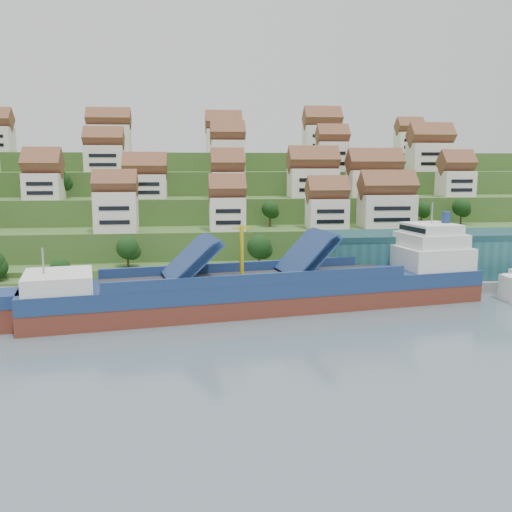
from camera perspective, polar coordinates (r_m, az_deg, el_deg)
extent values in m
plane|color=slate|center=(108.58, -2.11, -5.40)|extent=(300.00, 300.00, 0.00)
cube|color=gray|center=(125.83, 6.45, -2.91)|extent=(180.00, 14.00, 2.20)
cube|color=#2D4C1E|center=(192.61, -4.19, 1.59)|extent=(260.00, 128.00, 4.00)
cube|color=#2D4C1E|center=(197.15, -4.27, 2.79)|extent=(260.00, 118.00, 11.00)
cube|color=#2D4C1E|center=(204.75, -4.38, 4.01)|extent=(260.00, 102.00, 18.00)
cube|color=#2D4C1E|center=(212.44, -4.48, 5.14)|extent=(260.00, 86.00, 25.00)
cube|color=#2D4C1E|center=(221.24, -4.59, 6.08)|extent=(260.00, 68.00, 31.00)
cube|color=silver|center=(142.25, -13.82, 4.29)|extent=(10.08, 7.03, 9.73)
cube|color=silver|center=(142.47, -2.89, 4.24)|extent=(8.71, 7.62, 8.19)
cube|color=silver|center=(147.50, 7.10, 4.23)|extent=(9.94, 7.73, 7.57)
cube|color=silver|center=(152.69, 12.93, 4.41)|extent=(13.70, 8.26, 8.50)
cube|color=silver|center=(163.19, -20.45, 6.55)|extent=(9.50, 8.98, 6.93)
cube|color=silver|center=(160.40, -10.99, 6.85)|extent=(11.40, 7.90, 6.54)
cube|color=silver|center=(158.32, -2.86, 7.09)|extent=(8.69, 8.56, 7.18)
cube|color=silver|center=(164.11, 5.70, 7.28)|extent=(13.55, 8.36, 8.07)
cube|color=silver|center=(168.66, 11.72, 7.11)|extent=(15.02, 8.18, 7.58)
cube|color=silver|center=(176.94, 19.32, 6.83)|extent=(9.09, 8.04, 7.36)
cube|color=silver|center=(177.08, -14.92, 9.37)|extent=(11.13, 7.30, 7.74)
cube|color=silver|center=(176.05, -2.84, 9.94)|extent=(9.99, 7.79, 9.44)
cube|color=silver|center=(179.16, 7.62, 9.79)|extent=(9.25, 7.14, 9.01)
cube|color=silver|center=(190.94, 16.99, 9.40)|extent=(13.16, 8.47, 8.76)
cube|color=silver|center=(196.18, -14.45, 11.25)|extent=(13.51, 7.51, 8.83)
cube|color=silver|center=(193.04, -3.24, 11.38)|extent=(11.48, 8.15, 7.65)
cube|color=silver|center=(200.49, 6.62, 11.48)|extent=(12.17, 8.73, 9.20)
cube|color=silver|center=(212.35, 15.06, 10.85)|extent=(9.03, 7.05, 7.36)
ellipsoid|color=#153712|center=(133.25, 0.32, 0.94)|extent=(5.70, 5.70, 5.70)
ellipsoid|color=#153712|center=(133.14, -12.72, 0.81)|extent=(5.22, 5.22, 5.22)
ellipsoid|color=#153712|center=(161.06, 16.25, 4.54)|extent=(4.40, 4.40, 4.40)
ellipsoid|color=#153712|center=(165.74, 19.85, 4.62)|extent=(4.94, 4.94, 4.94)
ellipsoid|color=#153712|center=(150.38, 1.41, 4.72)|extent=(4.41, 4.41, 4.41)
ellipsoid|color=#153712|center=(171.84, 10.01, 7.77)|extent=(5.53, 5.53, 5.53)
ellipsoid|color=#153712|center=(169.80, -21.63, 6.87)|extent=(5.64, 5.64, 5.64)
ellipsoid|color=#153712|center=(166.44, -18.89, 7.18)|extent=(5.21, 5.21, 5.21)
ellipsoid|color=#153712|center=(185.55, 6.47, 9.69)|extent=(4.31, 4.31, 4.31)
ellipsoid|color=#153712|center=(184.62, 7.87, 9.42)|extent=(4.60, 4.60, 4.60)
ellipsoid|color=#153712|center=(128.69, -18.99, -1.20)|extent=(4.37, 4.37, 4.37)
cube|color=#225A5D|center=(137.38, 19.41, 0.23)|extent=(60.00, 15.00, 10.00)
cylinder|color=gray|center=(119.63, 6.10, -1.04)|extent=(0.16, 0.16, 8.00)
cube|color=maroon|center=(119.18, 6.41, 0.67)|extent=(1.20, 0.05, 0.80)
cube|color=#5F291D|center=(108.94, 0.86, -4.80)|extent=(88.26, 28.25, 5.59)
cube|color=navy|center=(108.09, 0.86, -2.84)|extent=(88.29, 28.38, 2.91)
cube|color=silver|center=(102.84, -19.17, -2.39)|extent=(13.22, 14.49, 2.91)
cube|color=#262628|center=(107.15, -0.28, -2.15)|extent=(57.06, 20.87, 0.34)
cube|color=navy|center=(103.73, -6.81, -0.46)|extent=(10.38, 13.61, 7.73)
cube|color=navy|center=(109.70, 4.77, 0.10)|extent=(9.97, 13.54, 8.17)
cylinder|color=gold|center=(105.70, -1.44, 0.40)|extent=(0.91, 0.91, 10.07)
cube|color=silver|center=(122.86, 17.00, -0.09)|extent=(15.42, 14.87, 4.47)
cube|color=silver|center=(122.37, 17.08, 1.56)|extent=(12.98, 13.17, 2.80)
cube|color=silver|center=(122.09, 17.13, 2.66)|extent=(10.55, 11.46, 2.01)
cylinder|color=navy|center=(123.78, 18.47, 3.67)|extent=(2.07, 2.07, 2.46)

